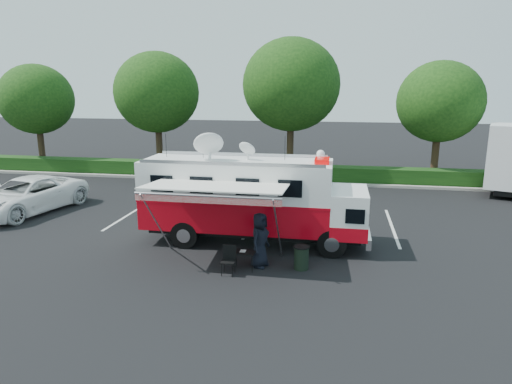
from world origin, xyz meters
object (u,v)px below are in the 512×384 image
at_px(trash_bin, 301,257).
at_px(command_truck, 252,199).
at_px(white_suv, 28,212).
at_px(folding_table, 244,253).

bearing_deg(trash_bin, command_truck, 132.96).
relative_size(command_truck, trash_bin, 10.82).
bearing_deg(white_suv, trash_bin, -6.91).
bearing_deg(folding_table, white_suv, 156.93).
height_order(white_suv, trash_bin, white_suv).
height_order(folding_table, trash_bin, trash_bin).
xyz_separation_m(folding_table, trash_bin, (1.85, 0.40, -0.18)).
xyz_separation_m(white_suv, trash_bin, (13.46, -4.54, 0.40)).
bearing_deg(folding_table, command_truck, 95.29).
distance_m(folding_table, trash_bin, 1.90).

